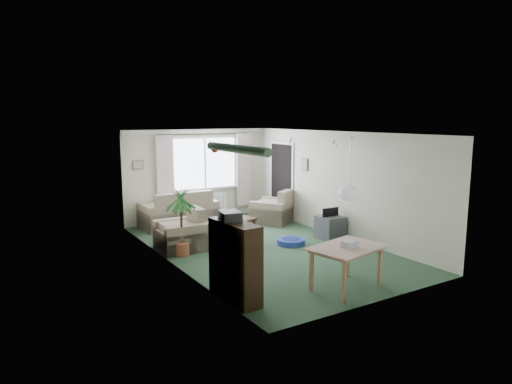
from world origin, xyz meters
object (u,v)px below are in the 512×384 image
houseplant (181,220)px  pet_bed (291,242)px  tv_cube (330,227)px  sofa (178,208)px  armchair_left (180,229)px  armchair_corner (273,206)px  bookshelf (235,262)px  dining_table (346,268)px  coffee_table (232,230)px

houseplant → pet_bed: size_ratio=2.38×
tv_cube → sofa: bearing=131.9°
tv_cube → armchair_left: bearing=164.4°
armchair_corner → bookshelf: bearing=16.8°
armchair_corner → dining_table: 4.75m
dining_table → pet_bed: bearing=73.4°
sofa → pet_bed: bearing=115.1°
armchair_corner → coffee_table: (-1.74, -0.98, -0.20)m
bookshelf → dining_table: size_ratio=1.12×
tv_cube → houseplant: bearing=172.2°
sofa → dining_table: sofa is taller
bookshelf → houseplant: size_ratio=0.84×
bookshelf → tv_cube: bearing=25.1°
dining_table → pet_bed: size_ratio=1.78×
armchair_corner → armchair_left: bearing=-14.2°
tv_cube → bookshelf: bearing=-149.7°
sofa → coffee_table: bearing=103.4°
armchair_left → coffee_table: bearing=94.3°
sofa → coffee_table: sofa is taller
armchair_left → coffee_table: armchair_left is taller
armchair_left → armchair_corner: bearing=111.3°
armchair_left → bookshelf: size_ratio=0.79×
pet_bed → armchair_corner: bearing=67.1°
armchair_corner → pet_bed: size_ratio=1.59×
sofa → armchair_corner: 2.41m
tv_cube → pet_bed: (-1.04, 0.06, -0.20)m
armchair_left → sofa: bearing=161.1°
sofa → tv_cube: sofa is taller
sofa → pet_bed: sofa is taller
armchair_left → coffee_table: size_ratio=0.92×
armchair_corner → tv_cube: bearing=63.1°
dining_table → coffee_table: bearing=92.7°
houseplant → tv_cube: houseplant is taller
houseplant → dining_table: (1.55, -3.01, -0.38)m
armchair_corner → armchair_left: size_ratio=1.01×
armchair_left → pet_bed: size_ratio=1.57×
bookshelf → houseplant: (0.19, 2.50, 0.12)m
armchair_left → bookshelf: (-0.34, -2.94, 0.18)m
bookshelf → houseplant: 2.51m
armchair_corner → bookshelf: (-3.32, -3.97, 0.17)m
sofa → pet_bed: (1.43, -2.81, -0.40)m
coffee_table → dining_table: (0.17, -3.49, 0.10)m
coffee_table → armchair_left: bearing=-177.8°
sofa → dining_table: bearing=95.3°
armchair_corner → tv_cube: size_ratio=1.71×
tv_cube → dining_table: bearing=-124.7°
dining_table → tv_cube: (1.80, 2.47, -0.08)m
sofa → armchair_left: sofa is taller
armchair_corner → coffee_table: armchair_corner is taller
sofa → coffee_table: 1.94m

